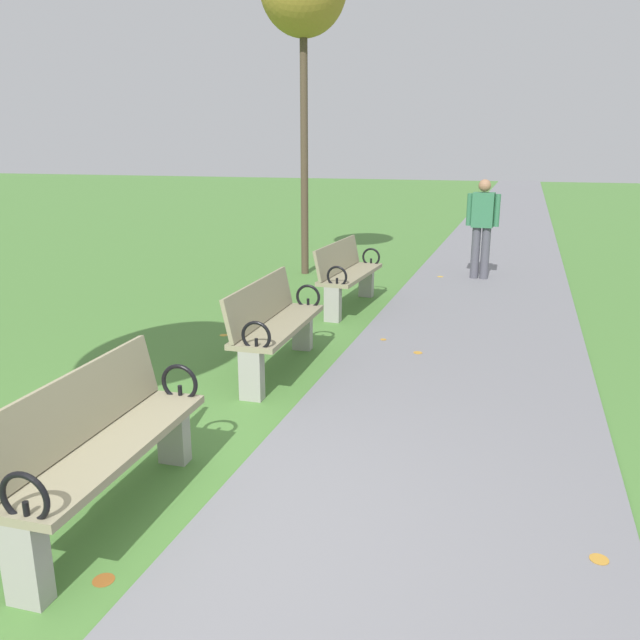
{
  "coord_description": "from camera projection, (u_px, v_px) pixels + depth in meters",
  "views": [
    {
      "loc": [
        1.73,
        -2.77,
        2.15
      ],
      "look_at": [
        -0.05,
        2.77,
        0.55
      ],
      "focal_mm": 35.53,
      "sensor_mm": 36.0,
      "label": 1
    }
  ],
  "objects": [
    {
      "name": "park_bench_2",
      "position": [
        274.0,
        324.0,
        6.14
      ],
      "size": [
        0.52,
        1.61,
        0.9
      ],
      "color": "gray",
      "rests_on": "ground"
    },
    {
      "name": "park_bench_3",
      "position": [
        347.0,
        273.0,
        8.6
      ],
      "size": [
        0.55,
        1.62,
        0.9
      ],
      "color": "gray",
      "rests_on": "ground"
    },
    {
      "name": "scattered_leaves",
      "position": [
        232.0,
        433.0,
        4.89
      ],
      "size": [
        4.6,
        9.66,
        0.02
      ],
      "color": "#BC842D",
      "rests_on": "ground"
    },
    {
      "name": "park_bench_1",
      "position": [
        102.0,
        444.0,
        3.67
      ],
      "size": [
        0.54,
        1.62,
        0.9
      ],
      "color": "gray",
      "rests_on": "ground"
    },
    {
      "name": "paved_walkway",
      "position": [
        508.0,
        217.0,
        19.78
      ],
      "size": [
        2.49,
        44.0,
        0.02
      ],
      "primitive_type": "cube",
      "color": "slate",
      "rests_on": "ground"
    },
    {
      "name": "ground_plane",
      "position": [
        181.0,
        535.0,
        3.62
      ],
      "size": [
        80.0,
        80.0,
        0.0
      ],
      "primitive_type": "plane",
      "color": "#4C7F38"
    },
    {
      "name": "pedestrian_walking",
      "position": [
        482.0,
        224.0,
        10.34
      ],
      "size": [
        0.53,
        0.24,
        1.62
      ],
      "color": "#4C4C56",
      "rests_on": "paved_walkway"
    }
  ]
}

